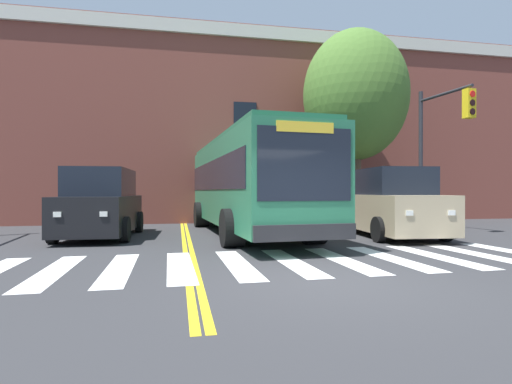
{
  "coord_description": "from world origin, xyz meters",
  "views": [
    {
      "loc": [
        -2.53,
        -6.29,
        1.51
      ],
      "look_at": [
        0.09,
        7.06,
        1.47
      ],
      "focal_mm": 28.0,
      "sensor_mm": 36.0,
      "label": 1
    }
  ],
  "objects": [
    {
      "name": "ground_plane",
      "position": [
        0.0,
        0.0,
        0.0
      ],
      "size": [
        120.0,
        120.0,
        0.0
      ],
      "primitive_type": "plane",
      "color": "#303033"
    },
    {
      "name": "crosswalk",
      "position": [
        -0.74,
        1.87,
        0.0
      ],
      "size": [
        13.36,
        3.75,
        0.01
      ],
      "color": "white",
      "rests_on": "ground"
    },
    {
      "name": "lane_line_yellow_inner",
      "position": [
        -2.35,
        15.87,
        0.0
      ],
      "size": [
        0.12,
        36.0,
        0.01
      ],
      "primitive_type": "cube",
      "color": "gold",
      "rests_on": "ground"
    },
    {
      "name": "lane_line_yellow_outer",
      "position": [
        -2.19,
        15.87,
        0.0
      ],
      "size": [
        0.12,
        36.0,
        0.01
      ],
      "primitive_type": "cube",
      "color": "gold",
      "rests_on": "ground"
    },
    {
      "name": "city_bus",
      "position": [
        -0.19,
        8.03,
        1.81
      ],
      "size": [
        3.43,
        12.06,
        3.3
      ],
      "color": "#28704C",
      "rests_on": "ground"
    },
    {
      "name": "car_black_near_lane",
      "position": [
        -4.98,
        7.42,
        1.06
      ],
      "size": [
        2.36,
        4.83,
        2.23
      ],
      "color": "black",
      "rests_on": "ground"
    },
    {
      "name": "car_tan_far_lane",
      "position": [
        4.41,
        6.0,
        1.07
      ],
      "size": [
        2.59,
        5.31,
        2.25
      ],
      "color": "tan",
      "rests_on": "ground"
    },
    {
      "name": "car_silver_behind_bus",
      "position": [
        0.32,
        18.18,
        1.04
      ],
      "size": [
        2.42,
        4.94,
        2.19
      ],
      "color": "#B7BABF",
      "rests_on": "ground"
    },
    {
      "name": "traffic_light_near_corner",
      "position": [
        7.13,
        7.08,
        3.66
      ],
      "size": [
        0.54,
        2.62,
        5.49
      ],
      "color": "#28282D",
      "rests_on": "ground"
    },
    {
      "name": "street_tree_curbside_large",
      "position": [
        5.16,
        10.12,
        5.71
      ],
      "size": [
        5.69,
        5.62,
        8.59
      ],
      "color": "#4C3D2D",
      "rests_on": "ground"
    },
    {
      "name": "building_facade",
      "position": [
        0.62,
        16.13,
        4.77
      ],
      "size": [
        40.69,
        7.47,
        9.52
      ],
      "color": "brown",
      "rests_on": "ground"
    }
  ]
}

